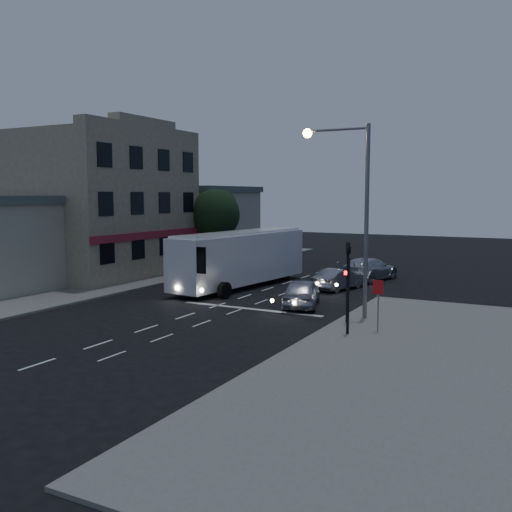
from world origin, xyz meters
The scene contains 15 objects.
ground centered at (0.00, 0.00, 0.00)m, with size 120.00×120.00×0.00m, color black.
sidewalk_near centered at (13.00, -4.00, 0.06)m, with size 12.00×24.00×0.12m, color slate.
sidewalk_far centered at (-13.00, 8.00, 0.06)m, with size 12.00×50.00×0.12m, color slate.
road_markings centered at (1.29, 3.31, 0.00)m, with size 8.00×30.55×0.01m.
tour_bus centered at (-1.88, 7.92, 1.93)m, with size 3.73×11.83×3.56m.
car_suv centered at (4.08, 3.80, 0.75)m, with size 1.76×4.39×1.49m, color #A8A8B7.
car_sedan_a centered at (4.03, 9.87, 0.66)m, with size 1.41×4.03×1.33m, color gray.
car_sedan_b centered at (4.55, 14.49, 0.79)m, with size 2.21×5.44×1.58m, color #B6BBC5.
traffic_signal_main centered at (7.60, 0.78, 2.42)m, with size 0.25×0.35×4.10m.
traffic_signal_side centered at (8.30, -1.20, 2.42)m, with size 0.18×0.15×4.10m.
regulatory_sign centered at (9.30, -0.24, 1.60)m, with size 0.45×0.12×2.20m.
streetlight centered at (7.34, 2.20, 5.73)m, with size 3.32×0.44×9.00m.
main_building centered at (-13.96, 8.00, 5.16)m, with size 10.12×12.00×11.00m.
low_building_north centered at (-13.50, 20.00, 3.39)m, with size 9.40×9.40×6.50m.
street_tree centered at (-8.21, 15.02, 4.50)m, with size 4.00×4.00×6.20m.
Camera 1 is at (15.72, -23.58, 5.89)m, focal length 40.00 mm.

